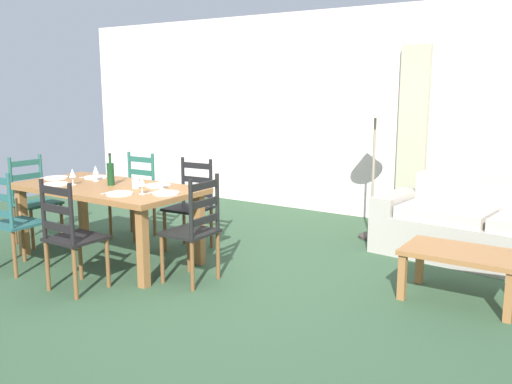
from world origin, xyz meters
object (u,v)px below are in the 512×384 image
coffee_cup_primary (135,184)px  standing_lamp (376,114)px  dining_chair_head_west (34,200)px  dining_chair_far_right (191,205)px  wine_glass_far_left (96,170)px  dining_chair_head_east (194,230)px  dining_chair_near_right (71,236)px  dining_chair_far_left (135,196)px  wine_glass_far_right (162,178)px  wine_bottle (111,173)px  wine_glass_near_right (142,182)px  wine_glass_near_left (72,174)px  dining_chair_near_left (12,221)px  dining_table (107,194)px  couch (496,234)px  coffee_table (462,259)px

coffee_cup_primary → standing_lamp: 2.71m
dining_chair_head_west → coffee_cup_primary: (1.49, 0.08, 0.32)m
dining_chair_far_right → wine_glass_far_left: 1.04m
dining_chair_head_east → dining_chair_far_right: bearing=131.9°
dining_chair_near_right → dining_chair_far_right: 1.52m
dining_chair_far_left → wine_glass_far_right: bearing=-31.7°
wine_bottle → dining_chair_far_right: bearing=58.7°
dining_chair_head_east → wine_glass_near_right: dining_chair_head_east is taller
dining_chair_far_left → wine_glass_near_left: dining_chair_far_left is taller
dining_chair_near_left → wine_glass_far_left: dining_chair_near_left is taller
dining_chair_near_left → wine_glass_far_right: dining_chair_near_left is taller
dining_chair_near_left → wine_glass_far_left: bearing=79.0°
coffee_cup_primary → dining_table: bearing=-170.0°
dining_chair_near_left → wine_bottle: 1.00m
dining_chair_far_left → wine_bottle: bearing=-59.1°
wine_glass_near_right → dining_chair_head_west: bearing=176.8°
dining_chair_near_left → wine_glass_near_left: 0.72m
dining_table → dining_chair_near_right: (0.41, -0.77, -0.19)m
dining_table → wine_glass_far_right: size_ratio=11.80×
dining_chair_near_right → wine_glass_far_right: bearing=78.3°
dining_chair_far_right → wine_glass_near_left: (-0.75, -0.89, 0.38)m
dining_chair_far_right → standing_lamp: bearing=45.3°
dining_chair_near_left → wine_glass_near_right: dining_chair_near_left is taller
couch → coffee_cup_primary: bearing=-146.0°
dining_chair_far_right → coffee_cup_primary: bearing=-98.2°
dining_chair_far_left → wine_glass_near_left: bearing=-83.2°
dining_chair_far_right → dining_chair_head_east: (0.70, -0.78, 0.00)m
dining_chair_head_west → standing_lamp: (3.03, 2.23, 0.93)m
dining_chair_near_right → wine_bottle: 0.99m
dining_chair_head_east → wine_glass_near_left: dining_chair_head_east is taller
coffee_cup_primary → coffee_table: size_ratio=0.10×
dining_chair_near_left → dining_chair_far_right: 1.74m
dining_table → wine_glass_near_left: 0.40m
wine_glass_near_left → coffee_cup_primary: wine_glass_near_left is taller
wine_bottle → couch: size_ratio=0.13×
dining_chair_near_right → standing_lamp: standing_lamp is taller
dining_chair_head_east → coffee_cup_primary: bearing=173.0°
wine_glass_near_left → dining_table: bearing=25.2°
dining_chair_far_left → dining_chair_far_right: (0.86, -0.04, 0.00)m
dining_chair_head_west → wine_glass_far_left: size_ratio=5.96×
dining_chair_far_right → dining_chair_head_east: size_ratio=1.00×
dining_chair_head_east → wine_glass_near_right: bearing=-170.9°
dining_table → wine_glass_near_left: bearing=-154.8°
wine_glass_near_right → wine_glass_far_left: size_ratio=1.00×
wine_glass_near_left → standing_lamp: standing_lamp is taller
standing_lamp → coffee_table: bearing=-46.6°
dining_chair_head_east → dining_chair_head_west: bearing=179.6°
dining_chair_far_right → dining_chair_head_west: (-1.59, -0.77, 0.00)m
dining_chair_far_left → wine_glass_far_left: bearing=-79.1°
wine_bottle → wine_glass_far_right: bearing=9.5°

